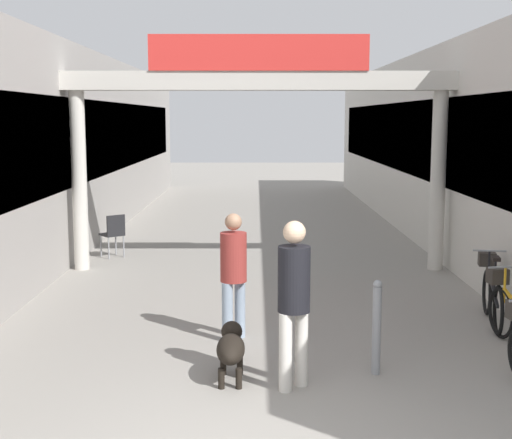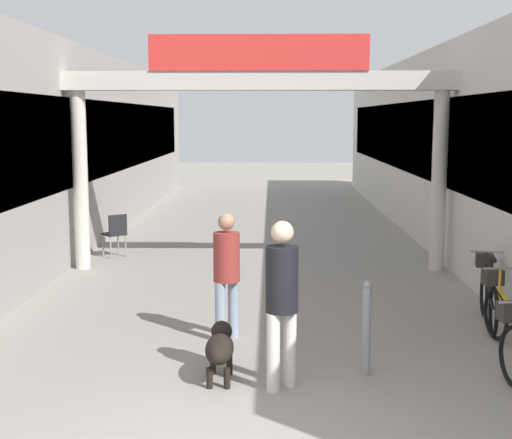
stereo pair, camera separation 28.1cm
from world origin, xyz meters
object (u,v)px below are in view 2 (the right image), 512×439
Objects in this scene: pedestrian_with_dog at (282,293)px; dog_on_leash at (220,347)px; bicycle_black_third at (488,293)px; pedestrian_companion at (227,268)px; bollard_post_metal at (367,327)px; cafe_chair_black_nearer at (116,231)px; bicycle_orange_second at (511,315)px.

dog_on_leash is at bearing 158.94° from pedestrian_with_dog.
pedestrian_with_dog is 1.08× the size of bicycle_black_third.
pedestrian_with_dog is 3.87m from bicycle_black_third.
bicycle_black_third is (3.59, 0.79, -0.50)m from pedestrian_companion.
bicycle_black_third is (2.91, 2.48, -0.60)m from pedestrian_with_dog.
bollard_post_metal is (1.63, -1.26, -0.39)m from pedestrian_companion.
dog_on_leash is 4.21m from bicycle_black_third.
bollard_post_metal is (1.62, 0.17, 0.18)m from dog_on_leash.
dog_on_leash is at bearing -69.01° from cafe_chair_black_nearer.
bicycle_black_third is 2.84m from bollard_post_metal.
pedestrian_companion is 0.98× the size of bicycle_orange_second.
bicycle_black_third is 1.55× the size of bollard_post_metal.
pedestrian_with_dog reaches higher than dog_on_leash.
pedestrian_companion is at bearing 90.56° from dog_on_leash.
pedestrian_with_dog is at bearing -21.06° from dog_on_leash.
pedestrian_companion is 6.06m from cafe_chair_black_nearer.
pedestrian_companion reaches higher than cafe_chair_black_nearer.
pedestrian_companion is at bearing -64.25° from cafe_chair_black_nearer.
bollard_post_metal is at bearing 24.41° from pedestrian_with_dog.
cafe_chair_black_nearer is (-2.63, 5.44, -0.40)m from pedestrian_companion.
bollard_post_metal is 1.21× the size of cafe_chair_black_nearer.
pedestrian_with_dog is 1.15m from bollard_post_metal.
pedestrian_companion is at bearing 111.99° from pedestrian_with_dog.
pedestrian_with_dog is at bearing -65.12° from cafe_chair_black_nearer.
pedestrian_companion reaches higher than bicycle_orange_second.
cafe_chair_black_nearer reaches higher than dog_on_leash.
bicycle_black_third reaches higher than cafe_chair_black_nearer.
pedestrian_with_dog is at bearing -155.59° from bollard_post_metal.
bollard_post_metal is at bearing 6.08° from dog_on_leash.
bollard_post_metal reaches higher than dog_on_leash.
bicycle_orange_second is at bearing 17.25° from dog_on_leash.
bicycle_orange_second and bicycle_black_third have the same top height.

